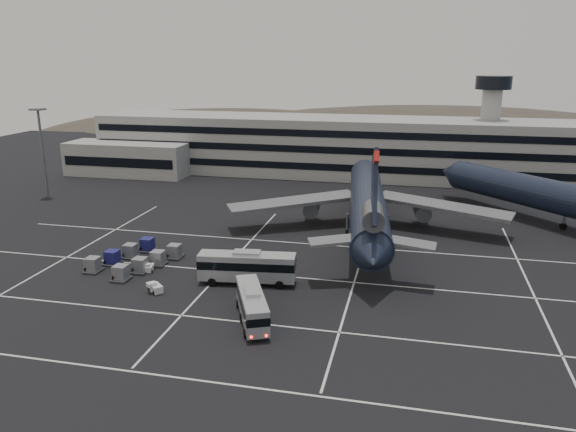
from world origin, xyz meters
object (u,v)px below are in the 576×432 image
Objects in this scene: uld_cluster at (135,258)px; trijet_main at (368,203)px; bus_near at (252,304)px; tug_a at (149,268)px; bus_far at (247,266)px.

trijet_main is at bearing 35.72° from uld_cluster.
bus_near is 5.06× the size of tug_a.
bus_near is at bearing -111.56° from trijet_main.
trijet_main is 36.50m from tug_a.
bus_far is 6.00× the size of tug_a.
trijet_main is at bearing 29.23° from tug_a.
bus_near is at bearing -31.87° from uld_cluster.
trijet_main reaches higher than bus_near.
trijet_main is at bearing 51.05° from bus_near.
bus_far is (-13.01, -24.76, -2.84)m from trijet_main.
uld_cluster is (-3.05, 1.96, 0.45)m from tug_a.
trijet_main is 36.23m from bus_near.
trijet_main reaches higher than bus_far.
tug_a is at bearing -32.69° from uld_cluster.
bus_near reaches higher than tug_a.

